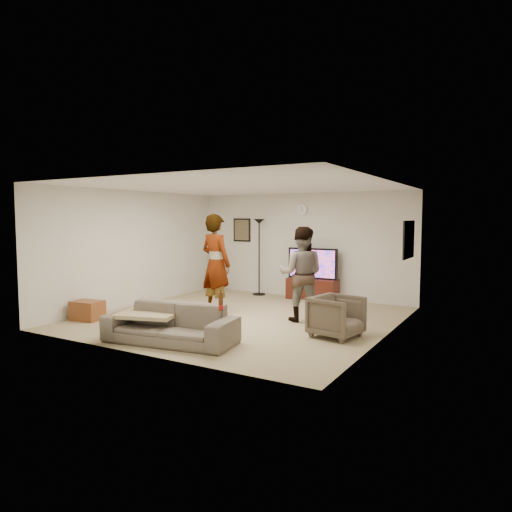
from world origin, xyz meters
The scene contains 24 objects.
floor centered at (0.00, 0.00, -0.01)m, with size 5.50×5.50×0.02m, color tan.
ceiling centered at (0.00, 0.00, 2.51)m, with size 5.50×5.50×0.02m, color white.
wall_back centered at (0.00, 2.75, 1.25)m, with size 5.50×0.04×2.50m, color silver.
wall_front centered at (0.00, -2.75, 1.25)m, with size 5.50×0.04×2.50m, color silver.
wall_left centered at (-2.75, 0.00, 1.25)m, with size 0.04×5.50×2.50m, color silver.
wall_right centered at (2.75, 0.00, 1.25)m, with size 0.04×5.50×2.50m, color silver.
wall_clock centered at (0.00, 2.72, 2.10)m, with size 0.26×0.26×0.04m, color white.
wall_speaker centered at (0.00, 2.69, 1.38)m, with size 0.25×0.10×0.10m, color black.
picture_back centered at (-1.70, 2.73, 1.60)m, with size 0.42×0.03×0.52m, color brown.
picture_right centered at (2.73, 1.60, 1.50)m, with size 0.03×0.78×0.62m, color #E17750.
tv_stand centered at (0.38, 2.50, 0.25)m, with size 1.18×0.45×0.49m, color #3A140C.
console_box centered at (0.50, 2.11, 0.04)m, with size 0.40×0.30×0.07m, color silver.
tv centered at (0.38, 2.50, 0.85)m, with size 1.21×0.08×0.72m, color black.
tv_screen centered at (0.38, 2.46, 0.85)m, with size 1.11×0.01×0.63m, color #E34B3D.
floor_lamp centered at (-1.04, 2.47, 0.94)m, with size 0.32×0.32×1.88m, color black.
cat_tree centered at (-2.16, 2.30, 0.57)m, with size 0.36×0.36×1.13m, color tan.
person_left centered at (-0.65, 0.06, 0.99)m, with size 0.72×0.48×1.99m, color #A6A6A6.
person_right centered at (1.09, 0.32, 0.88)m, with size 0.85×0.66×1.75m, color #3C4A81.
sofa centered at (0.00, -2.07, 0.30)m, with size 2.03×0.79×0.59m, color #645C4F.
throw_blanket centered at (-0.43, -2.07, 0.40)m, with size 0.90×0.70×0.06m, color tan.
beer_bottle centered at (0.94, -2.07, 0.72)m, with size 0.06×0.06×0.25m, color #46220B.
armchair centered at (2.08, -0.48, 0.33)m, with size 0.71×0.73×0.67m, color #4C4135.
side_table centered at (-2.40, -1.63, 0.18)m, with size 0.54×0.41×0.36m, color brown.
toy_ball centered at (-1.78, -0.18, 0.03)m, with size 0.07×0.07×0.07m, color #00AB85.
Camera 1 is at (4.61, -7.40, 1.90)m, focal length 32.32 mm.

